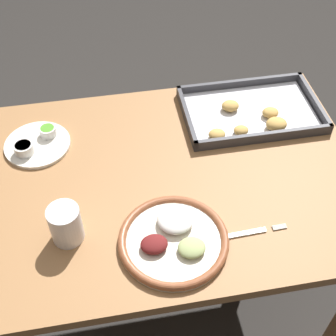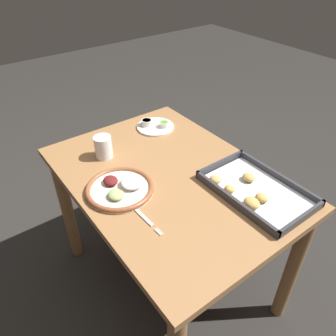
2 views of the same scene
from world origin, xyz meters
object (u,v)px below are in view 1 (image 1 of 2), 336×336
Objects in this scene: fork at (241,234)px; saucer_plate at (36,143)px; baking_tray at (251,113)px; dinner_plate at (174,239)px; drinking_cup at (66,224)px.

fork is 0.62m from saucer_plate.
baking_tray is at bearing 1.59° from saucer_plate.
dinner_plate is 1.25× the size of fork.
fork is 0.44m from baking_tray.
fork is 2.12× the size of drinking_cup.
dinner_plate is 0.51m from baking_tray.
baking_tray is at bearing 31.60° from drinking_cup.
baking_tray is (0.31, 0.40, -0.00)m from dinner_plate.
drinking_cup is at bearing 168.44° from fork.
dinner_plate reaches higher than baking_tray.
dinner_plate is 2.65× the size of drinking_cup.
fork is at bearing -9.51° from drinking_cup.
saucer_plate reaches higher than fork.
saucer_plate is at bearing 103.46° from drinking_cup.
saucer_plate is 1.86× the size of drinking_cup.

